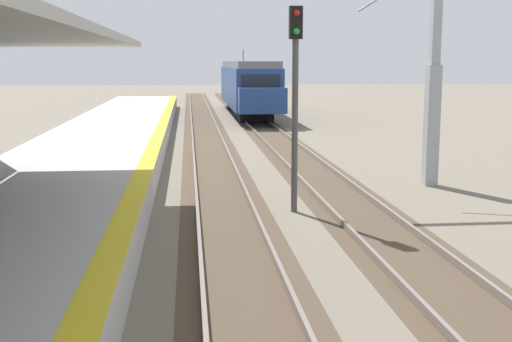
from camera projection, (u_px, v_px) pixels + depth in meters
station_platform at (60, 189)px, 17.91m from camera, size 5.00×80.00×0.91m
track_pair_nearest_platform at (217, 176)px, 22.35m from camera, size 2.34×120.00×0.16m
track_pair_middle at (316, 174)px, 22.69m from camera, size 2.34×120.00×0.16m
approaching_train at (248, 85)px, 48.07m from camera, size 2.93×19.60×4.76m
rail_signal_post at (295, 88)px, 16.73m from camera, size 0.32×0.34×5.20m
catenary_pylon_far_side at (425, 70)px, 20.35m from camera, size 5.00×0.40×7.50m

